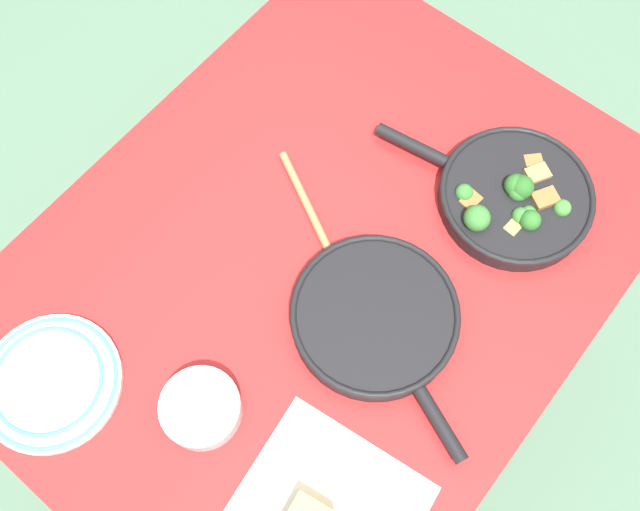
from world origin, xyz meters
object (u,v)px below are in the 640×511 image
at_px(wooden_spoon, 329,251).
at_px(dinner_plate_stack, 50,382).
at_px(skillet_eggs, 375,318).
at_px(skillet_broccoli, 513,196).
at_px(prep_bowl_steel, 201,408).

xyz_separation_m(wooden_spoon, dinner_plate_stack, (0.48, -0.21, 0.00)).
height_order(skillet_eggs, wooden_spoon, skillet_eggs).
height_order(skillet_broccoli, wooden_spoon, skillet_broccoli).
xyz_separation_m(skillet_broccoli, wooden_spoon, (0.29, -0.20, -0.02)).
relative_size(skillet_eggs, dinner_plate_stack, 1.70).
bearing_deg(wooden_spoon, prep_bowl_steel, -60.08).
height_order(skillet_broccoli, prep_bowl_steel, skillet_broccoli).
distance_m(skillet_eggs, wooden_spoon, 0.15).
bearing_deg(skillet_eggs, prep_bowl_steel, -90.60).
relative_size(skillet_broccoli, prep_bowl_steel, 3.23).
xyz_separation_m(wooden_spoon, prep_bowl_steel, (0.35, 0.02, 0.01)).
relative_size(dinner_plate_stack, prep_bowl_steel, 1.79).
bearing_deg(skillet_broccoli, skillet_eggs, 72.15).
distance_m(skillet_eggs, prep_bowl_steel, 0.33).
bearing_deg(dinner_plate_stack, wooden_spoon, 156.26).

